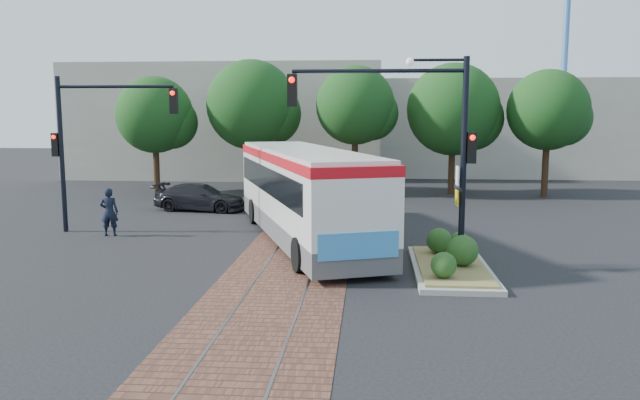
{
  "coord_description": "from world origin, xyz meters",
  "views": [
    {
      "loc": [
        2.42,
        -19.15,
        4.62
      ],
      "look_at": [
        0.66,
        2.32,
        1.6
      ],
      "focal_mm": 35.0,
      "sensor_mm": 36.0,
      "label": 1
    }
  ],
  "objects_px": {
    "signal_pole_left": "(89,133)",
    "city_bus": "(304,190)",
    "parked_car": "(200,197)",
    "traffic_island": "(451,259)",
    "officer": "(109,212)",
    "signal_pole_main": "(421,129)"
  },
  "relations": [
    {
      "from": "city_bus",
      "to": "signal_pole_left",
      "type": "height_order",
      "value": "signal_pole_left"
    },
    {
      "from": "signal_pole_left",
      "to": "parked_car",
      "type": "height_order",
      "value": "signal_pole_left"
    },
    {
      "from": "city_bus",
      "to": "parked_car",
      "type": "distance_m",
      "value": 8.77
    },
    {
      "from": "signal_pole_main",
      "to": "officer",
      "type": "bearing_deg",
      "value": 159.97
    },
    {
      "from": "traffic_island",
      "to": "signal_pole_left",
      "type": "xyz_separation_m",
      "value": [
        -13.19,
        4.89,
        3.54
      ]
    },
    {
      "from": "traffic_island",
      "to": "officer",
      "type": "relative_size",
      "value": 2.84
    },
    {
      "from": "signal_pole_main",
      "to": "signal_pole_left",
      "type": "distance_m",
      "value": 13.14
    },
    {
      "from": "city_bus",
      "to": "signal_pole_left",
      "type": "bearing_deg",
      "value": 154.38
    },
    {
      "from": "signal_pole_left",
      "to": "officer",
      "type": "xyz_separation_m",
      "value": [
        0.96,
        -0.7,
        -2.95
      ]
    },
    {
      "from": "traffic_island",
      "to": "signal_pole_left",
      "type": "distance_m",
      "value": 14.5
    },
    {
      "from": "traffic_island",
      "to": "parked_car",
      "type": "distance_m",
      "value": 14.92
    },
    {
      "from": "signal_pole_main",
      "to": "officer",
      "type": "xyz_separation_m",
      "value": [
        -11.27,
        4.11,
        -3.24
      ]
    },
    {
      "from": "signal_pole_main",
      "to": "parked_car",
      "type": "relative_size",
      "value": 1.37
    },
    {
      "from": "city_bus",
      "to": "traffic_island",
      "type": "xyz_separation_m",
      "value": [
        4.82,
        -4.03,
        -1.53
      ]
    },
    {
      "from": "signal_pole_left",
      "to": "officer",
      "type": "bearing_deg",
      "value": -35.92
    },
    {
      "from": "signal_pole_left",
      "to": "officer",
      "type": "relative_size",
      "value": 3.27
    },
    {
      "from": "traffic_island",
      "to": "signal_pole_main",
      "type": "height_order",
      "value": "signal_pole_main"
    },
    {
      "from": "signal_pole_left",
      "to": "city_bus",
      "type": "bearing_deg",
      "value": -5.88
    },
    {
      "from": "signal_pole_main",
      "to": "officer",
      "type": "height_order",
      "value": "signal_pole_main"
    },
    {
      "from": "city_bus",
      "to": "traffic_island",
      "type": "distance_m",
      "value": 6.47
    },
    {
      "from": "parked_car",
      "to": "officer",
      "type": "bearing_deg",
      "value": 172.82
    },
    {
      "from": "city_bus",
      "to": "officer",
      "type": "distance_m",
      "value": 7.47
    }
  ]
}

